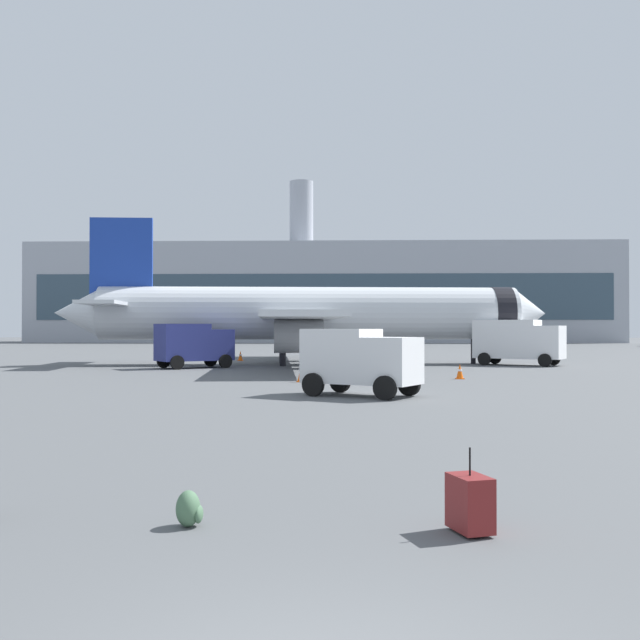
{
  "coord_description": "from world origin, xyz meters",
  "views": [
    {
      "loc": [
        0.23,
        -5.39,
        2.64
      ],
      "look_at": [
        -0.91,
        29.42,
        3.0
      ],
      "focal_mm": 42.27,
      "sensor_mm": 36.0,
      "label": 1
    }
  ],
  "objects_px": {
    "safety_cone_near": "(349,354)",
    "safety_cone_outer": "(301,374)",
    "traveller_backpack": "(189,509)",
    "service_truck": "(194,344)",
    "fuel_truck": "(518,340)",
    "airplane_at_gate": "(307,314)",
    "safety_cone_far": "(460,371)",
    "cargo_van": "(360,359)",
    "rolling_suitcase": "(470,503)",
    "safety_cone_mid": "(240,356)"
  },
  "relations": [
    {
      "from": "airplane_at_gate",
      "to": "service_truck",
      "type": "distance_m",
      "value": 9.21
    },
    {
      "from": "airplane_at_gate",
      "to": "traveller_backpack",
      "type": "bearing_deg",
      "value": -89.12
    },
    {
      "from": "cargo_van",
      "to": "airplane_at_gate",
      "type": "bearing_deg",
      "value": 97.49
    },
    {
      "from": "service_truck",
      "to": "safety_cone_far",
      "type": "xyz_separation_m",
      "value": [
        15.84,
        -9.97,
        -1.22
      ]
    },
    {
      "from": "airplane_at_gate",
      "to": "cargo_van",
      "type": "distance_m",
      "value": 25.59
    },
    {
      "from": "service_truck",
      "to": "safety_cone_mid",
      "type": "xyz_separation_m",
      "value": [
        1.55,
        11.07,
        -1.21
      ]
    },
    {
      "from": "safety_cone_far",
      "to": "safety_cone_outer",
      "type": "distance_m",
      "value": 8.41
    },
    {
      "from": "safety_cone_mid",
      "to": "rolling_suitcase",
      "type": "distance_m",
      "value": 51.29
    },
    {
      "from": "safety_cone_near",
      "to": "safety_cone_outer",
      "type": "xyz_separation_m",
      "value": [
        -2.47,
        -27.9,
        -0.01
      ]
    },
    {
      "from": "service_truck",
      "to": "safety_cone_near",
      "type": "distance_m",
      "value": 18.66
    },
    {
      "from": "service_truck",
      "to": "fuel_truck",
      "type": "xyz_separation_m",
      "value": [
        22.08,
        4.36,
        0.16
      ]
    },
    {
      "from": "service_truck",
      "to": "safety_cone_far",
      "type": "distance_m",
      "value": 18.76
    },
    {
      "from": "service_truck",
      "to": "fuel_truck",
      "type": "height_order",
      "value": "fuel_truck"
    },
    {
      "from": "cargo_van",
      "to": "safety_cone_far",
      "type": "relative_size",
      "value": 6.15
    },
    {
      "from": "fuel_truck",
      "to": "traveller_backpack",
      "type": "distance_m",
      "value": 45.71
    },
    {
      "from": "safety_cone_near",
      "to": "service_truck",
      "type": "bearing_deg",
      "value": -123.41
    },
    {
      "from": "service_truck",
      "to": "airplane_at_gate",
      "type": "bearing_deg",
      "value": 37.16
    },
    {
      "from": "airplane_at_gate",
      "to": "safety_cone_mid",
      "type": "distance_m",
      "value": 8.6
    },
    {
      "from": "rolling_suitcase",
      "to": "safety_cone_mid",
      "type": "bearing_deg",
      "value": 101.2
    },
    {
      "from": "service_truck",
      "to": "rolling_suitcase",
      "type": "bearing_deg",
      "value": -73.66
    },
    {
      "from": "safety_cone_near",
      "to": "safety_cone_far",
      "type": "xyz_separation_m",
      "value": [
        5.58,
        -25.52,
        -0.02
      ]
    },
    {
      "from": "safety_cone_far",
      "to": "traveller_backpack",
      "type": "xyz_separation_m",
      "value": [
        -8.0,
        -29.08,
        -0.15
      ]
    },
    {
      "from": "safety_cone_far",
      "to": "cargo_van",
      "type": "bearing_deg",
      "value": -118.45
    },
    {
      "from": "airplane_at_gate",
      "to": "service_truck",
      "type": "relative_size",
      "value": 6.89
    },
    {
      "from": "cargo_van",
      "to": "traveller_backpack",
      "type": "height_order",
      "value": "cargo_van"
    },
    {
      "from": "rolling_suitcase",
      "to": "traveller_backpack",
      "type": "height_order",
      "value": "rolling_suitcase"
    },
    {
      "from": "airplane_at_gate",
      "to": "safety_cone_far",
      "type": "distance_m",
      "value": 17.97
    },
    {
      "from": "safety_cone_mid",
      "to": "cargo_van",
      "type": "bearing_deg",
      "value": -73.88
    },
    {
      "from": "airplane_at_gate",
      "to": "safety_cone_near",
      "type": "bearing_deg",
      "value": 72.99
    },
    {
      "from": "fuel_truck",
      "to": "safety_cone_outer",
      "type": "bearing_deg",
      "value": -130.54
    },
    {
      "from": "cargo_van",
      "to": "safety_cone_far",
      "type": "bearing_deg",
      "value": 61.55
    },
    {
      "from": "airplane_at_gate",
      "to": "service_truck",
      "type": "xyz_separation_m",
      "value": [
        -7.16,
        -5.43,
        -2.05
      ]
    },
    {
      "from": "service_truck",
      "to": "safety_cone_mid",
      "type": "distance_m",
      "value": 11.24
    },
    {
      "from": "cargo_van",
      "to": "traveller_backpack",
      "type": "relative_size",
      "value": 10.03
    },
    {
      "from": "safety_cone_outer",
      "to": "rolling_suitcase",
      "type": "xyz_separation_m",
      "value": [
        3.73,
        -26.89,
        -0.01
      ]
    },
    {
      "from": "rolling_suitcase",
      "to": "cargo_van",
      "type": "bearing_deg",
      "value": 93.02
    },
    {
      "from": "safety_cone_near",
      "to": "traveller_backpack",
      "type": "bearing_deg",
      "value": -92.53
    },
    {
      "from": "airplane_at_gate",
      "to": "safety_cone_far",
      "type": "relative_size",
      "value": 45.7
    },
    {
      "from": "service_truck",
      "to": "cargo_van",
      "type": "relative_size",
      "value": 1.08
    },
    {
      "from": "traveller_backpack",
      "to": "cargo_van",
      "type": "bearing_deg",
      "value": 82.16
    },
    {
      "from": "fuel_truck",
      "to": "airplane_at_gate",
      "type": "bearing_deg",
      "value": 175.93
    },
    {
      "from": "fuel_truck",
      "to": "cargo_van",
      "type": "height_order",
      "value": "fuel_truck"
    },
    {
      "from": "fuel_truck",
      "to": "safety_cone_outer",
      "type": "height_order",
      "value": "fuel_truck"
    },
    {
      "from": "airplane_at_gate",
      "to": "cargo_van",
      "type": "bearing_deg",
      "value": -82.51
    },
    {
      "from": "rolling_suitcase",
      "to": "fuel_truck",
      "type": "bearing_deg",
      "value": 76.37
    },
    {
      "from": "service_truck",
      "to": "rolling_suitcase",
      "type": "height_order",
      "value": "service_truck"
    },
    {
      "from": "safety_cone_mid",
      "to": "fuel_truck",
      "type": "bearing_deg",
      "value": -18.08
    },
    {
      "from": "airplane_at_gate",
      "to": "safety_cone_far",
      "type": "height_order",
      "value": "airplane_at_gate"
    },
    {
      "from": "airplane_at_gate",
      "to": "safety_cone_near",
      "type": "xyz_separation_m",
      "value": [
        3.1,
        10.12,
        -3.25
      ]
    },
    {
      "from": "safety_cone_near",
      "to": "traveller_backpack",
      "type": "xyz_separation_m",
      "value": [
        -2.41,
        -54.59,
        -0.18
      ]
    }
  ]
}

